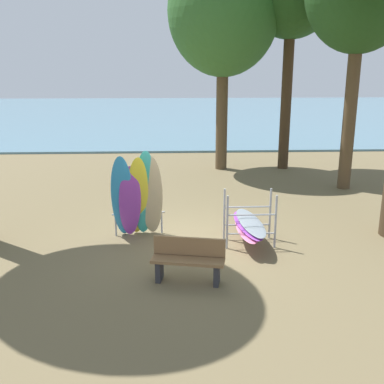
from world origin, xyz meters
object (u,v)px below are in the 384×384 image
Objects in this scene: leaning_board_pile at (137,197)px; tree_far_right_back at (224,12)px; board_storage_rack at (248,224)px; park_bench at (188,259)px.

tree_far_right_back is at bearing 69.84° from leaning_board_pile.
leaning_board_pile reaches higher than board_storage_rack.
tree_far_right_back is 9.51m from leaning_board_pile.
tree_far_right_back is 11.51m from park_bench.
board_storage_rack is (-0.22, -8.08, -5.47)m from tree_far_right_back.
board_storage_rack is at bearing -91.54° from tree_far_right_back.
tree_far_right_back is 3.78× the size of leaning_board_pile.
leaning_board_pile is (-2.81, -7.65, -4.91)m from tree_far_right_back.
leaning_board_pile is 2.69m from board_storage_rack.
park_bench is (-1.69, -9.98, -5.49)m from tree_far_right_back.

